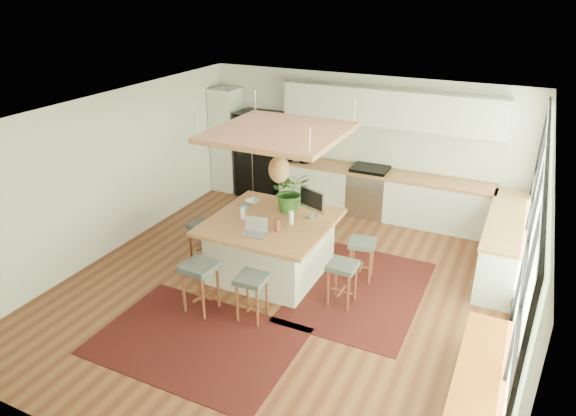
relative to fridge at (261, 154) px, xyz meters
The scene contains 35 objects.
floor 3.96m from the fridge, 56.24° to the right, with size 7.00×7.00×0.00m, color #5C2A1A.
ceiling 4.24m from the fridge, 56.24° to the right, with size 7.00×7.00×0.00m, color white.
wall_back 2.20m from the fridge, ahead, with size 6.50×6.50×0.00m, color white.
wall_front 7.05m from the fridge, 72.29° to the right, with size 6.50×6.50×0.00m, color white.
wall_left 3.41m from the fridge, 109.15° to the right, with size 7.00×7.00×0.00m, color white.
wall_right 6.28m from the fridge, 30.70° to the right, with size 7.00×7.00×0.00m, color white.
window_wall 6.26m from the fridge, 30.84° to the right, with size 0.10×6.20×2.60m, color black, non-canonical shape.
pantry 0.84m from the fridge, behind, with size 0.55×0.60×2.25m, color silver.
back_counter_base 2.73m from the fridge, ahead, with size 4.20×0.60×0.88m, color silver.
back_counter_top 2.69m from the fridge, ahead, with size 4.24×0.64×0.05m, color #A45E3A.
backsplash 2.74m from the fridge, ahead, with size 4.20×0.02×0.80m, color white.
upper_cabinets 2.96m from the fridge, ahead, with size 4.20×0.34×0.70m, color silver.
range 2.48m from the fridge, ahead, with size 0.76×0.62×1.00m, color #A5A5AA, non-canonical shape.
right_counter_base 5.23m from the fridge, 13.32° to the right, with size 0.60×2.50×0.88m, color silver.
right_counter_top 5.21m from the fridge, 13.32° to the right, with size 0.64×2.54×0.05m, color #A45E3A.
window_bench 6.76m from the fridge, 40.85° to the right, with size 0.52×2.00×0.50m, color silver, non-canonical shape.
ceiling_panel 3.53m from the fridge, 56.70° to the right, with size 1.86×1.86×0.80m, color #A45E3A, non-canonical shape.
rug_near 5.23m from the fridge, 71.34° to the right, with size 2.60×1.80×0.01m, color black.
rug_right 4.35m from the fridge, 41.15° to the right, with size 1.80×2.60×0.01m, color black.
fridge is the anchor object (origin of this frame).
island 3.41m from the fridge, 59.07° to the right, with size 1.85×1.85×0.93m, color #A45E3A, non-canonical shape.
stool_near_left 4.48m from the fridge, 72.80° to the right, with size 0.45×0.45×0.75m, color #3E4445, non-canonical shape.
stool_near_right 4.63m from the fridge, 63.34° to the right, with size 0.40×0.40×0.68m, color #3E4445, non-canonical shape.
stool_right_front 4.49m from the fridge, 46.69° to the right, with size 0.40×0.40×0.67m, color #3E4445, non-canonical shape.
stool_right_back 3.99m from the fridge, 38.42° to the right, with size 0.40×0.40×0.67m, color #3E4445, non-canonical shape.
stool_left_side 3.05m from the fridge, 80.93° to the right, with size 0.38×0.38×0.65m, color #3E4445, non-canonical shape.
laptop 3.87m from the fridge, 63.06° to the right, with size 0.34×0.36×0.26m, color #A5A5AA, non-canonical shape.
monitor 3.38m from the fridge, 47.98° to the right, with size 0.51×0.18×0.47m, color #A5A5AA, non-canonical shape.
microwave 0.91m from the fridge, ahead, with size 0.58×0.32×0.39m, color #A5A5AA.
island_plant 3.06m from the fridge, 52.79° to the right, with size 0.60×0.67×0.52m, color #1E4C19.
island_bowl 2.71m from the fridge, 64.42° to the right, with size 0.24×0.24×0.06m, color white.
island_bottle_0 3.04m from the fridge, 67.03° to the right, with size 0.07×0.07×0.19m, color #3184C5.
island_bottle_1 3.33m from the fridge, 66.33° to the right, with size 0.07×0.07×0.19m, color silver.
island_bottle_2 3.76m from the fridge, 58.15° to the right, with size 0.07×0.07×0.19m, color brown.
island_bottle_3 3.53m from the fridge, 53.77° to the right, with size 0.07×0.07×0.19m, color white.
Camera 1 is at (2.95, -6.10, 4.35)m, focal length 32.19 mm.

